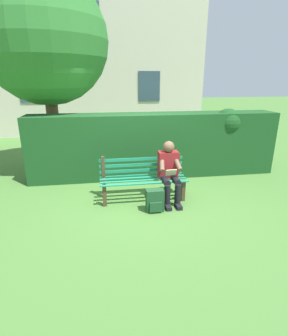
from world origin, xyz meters
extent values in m
plane|color=#477533|center=(0.00, 0.00, 0.00)|extent=(60.00, 60.00, 0.00)
cube|color=#4C3828|center=(-0.76, 0.19, 0.21)|extent=(0.07, 0.07, 0.42)
cube|color=#4C3828|center=(0.76, 0.19, 0.21)|extent=(0.07, 0.07, 0.42)
cube|color=#4C3828|center=(-0.76, -0.19, 0.21)|extent=(0.07, 0.07, 0.42)
cube|color=#4C3828|center=(0.76, -0.19, 0.21)|extent=(0.07, 0.07, 0.42)
cube|color=#1E8460|center=(0.00, -0.24, 0.43)|extent=(1.68, 0.06, 0.02)
cube|color=#1E8460|center=(0.00, -0.08, 0.43)|extent=(1.68, 0.06, 0.02)
cube|color=#1E8460|center=(0.00, 0.08, 0.43)|extent=(1.68, 0.06, 0.02)
cube|color=#1E8460|center=(0.00, 0.24, 0.43)|extent=(1.68, 0.06, 0.02)
cube|color=#4C3828|center=(-0.76, -0.23, 0.65)|extent=(0.06, 0.06, 0.42)
cube|color=#4C3828|center=(0.76, -0.23, 0.65)|extent=(0.06, 0.06, 0.42)
cube|color=#1E8460|center=(0.00, -0.23, 0.53)|extent=(1.68, 0.02, 0.06)
cube|color=#1E8460|center=(0.00, -0.23, 0.65)|extent=(1.68, 0.02, 0.06)
cube|color=#1E8460|center=(0.00, -0.23, 0.77)|extent=(1.68, 0.02, 0.06)
cube|color=maroon|center=(-0.49, -0.02, 0.70)|extent=(0.38, 0.22, 0.52)
sphere|color=brown|center=(-0.49, 0.00, 1.06)|extent=(0.22, 0.22, 0.22)
cylinder|color=black|center=(-0.59, 0.19, 0.46)|extent=(0.13, 0.42, 0.13)
cylinder|color=black|center=(-0.39, 0.19, 0.46)|extent=(0.13, 0.42, 0.13)
cylinder|color=black|center=(-0.59, 0.40, 0.22)|extent=(0.12, 0.12, 0.44)
cylinder|color=black|center=(-0.39, 0.40, 0.22)|extent=(0.12, 0.12, 0.44)
cube|color=black|center=(-0.59, 0.48, 0.04)|extent=(0.10, 0.24, 0.07)
cube|color=black|center=(-0.39, 0.48, 0.04)|extent=(0.10, 0.24, 0.07)
cylinder|color=brown|center=(-0.64, 0.12, 0.76)|extent=(0.14, 0.32, 0.26)
cylinder|color=brown|center=(-0.34, 0.12, 0.76)|extent=(0.14, 0.32, 0.26)
cube|color=beige|center=(-0.49, 0.24, 0.62)|extent=(0.20, 0.07, 0.13)
cube|color=#19471E|center=(-0.49, -1.37, 0.76)|extent=(5.92, 0.72, 1.52)
sphere|color=#19471E|center=(-2.27, -1.26, 1.29)|extent=(0.65, 0.65, 0.65)
sphere|color=#19471E|center=(0.99, -1.44, 1.22)|extent=(0.58, 0.58, 0.58)
cylinder|color=brown|center=(1.98, -2.22, 1.16)|extent=(0.30, 0.30, 2.33)
sphere|color=#2D702D|center=(1.98, -2.22, 3.14)|extent=(2.95, 2.95, 2.95)
sphere|color=#2D702D|center=(2.72, -2.66, 2.85)|extent=(1.77, 1.77, 1.77)
cube|color=beige|center=(1.13, -8.03, 3.59)|extent=(9.41, 3.00, 7.17)
cube|color=#334756|center=(-1.22, -6.51, 2.01)|extent=(0.90, 0.04, 1.20)
cube|color=#334756|center=(3.48, -6.51, 2.01)|extent=(0.90, 0.04, 1.20)
cube|color=#334756|center=(1.13, -6.51, 4.45)|extent=(0.90, 0.04, 1.20)
cube|color=#1E4728|center=(-0.13, 0.53, 0.21)|extent=(0.32, 0.17, 0.41)
cube|color=#1E4728|center=(-0.13, 0.63, 0.12)|extent=(0.22, 0.04, 0.18)
cylinder|color=#1E4728|center=(-0.23, 0.42, 0.23)|extent=(0.04, 0.04, 0.25)
cylinder|color=#1E4728|center=(-0.04, 0.42, 0.23)|extent=(0.04, 0.04, 0.25)
camera|label=1|loc=(0.70, 4.73, 2.27)|focal=27.96mm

